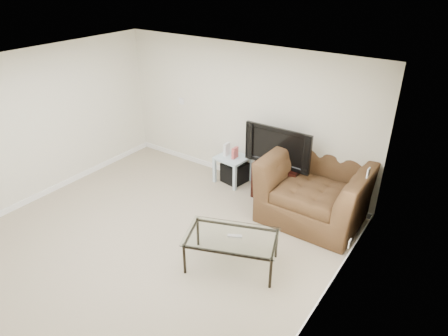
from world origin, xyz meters
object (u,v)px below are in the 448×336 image
Objects in this scene: side_table at (233,169)px; recliner at (317,179)px; television at (280,145)px; coffee_table at (232,251)px; tv_stand at (279,180)px; subwoofer at (235,172)px.

recliner is (1.71, -0.23, 0.43)m from side_table.
television is 2.04× the size of side_table.
side_table is at bearing 123.19° from coffee_table.
television is 0.89× the size of coffee_table.
television reaches higher than side_table.
television is at bearing -90.00° from tv_stand.
subwoofer is (-0.92, 0.05, -0.81)m from television.
television is 2.08m from coffee_table.
recliner is at bearing -14.91° from television.
recliner is (0.76, -0.20, -0.31)m from television.
tv_stand is at bearing 163.21° from recliner.
subwoofer is 0.25× the size of recliner.
side_table is 2.32m from coffee_table.
side_table is at bearing -151.73° from subwoofer.
recliner reaches higher than subwoofer.
side_table is at bearing 176.25° from tv_stand.
tv_stand is 2.03× the size of subwoofer.
tv_stand reaches higher than coffee_table.
recliner is (1.68, -0.25, 0.51)m from subwoofer.
tv_stand is 0.93m from subwoofer.
recliner reaches higher than television.
side_table is 0.44× the size of coffee_table.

